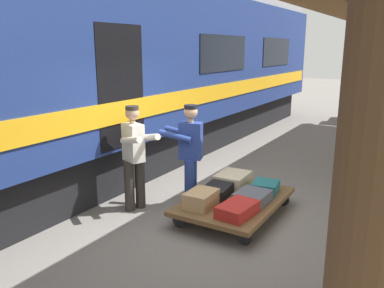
% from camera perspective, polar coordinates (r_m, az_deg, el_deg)
% --- Properties ---
extents(ground_plane, '(60.00, 60.00, 0.00)m').
position_cam_1_polar(ground_plane, '(6.04, 5.39, -11.60)').
color(ground_plane, slate).
extents(train_car, '(3.02, 21.16, 4.00)m').
position_cam_1_polar(train_car, '(7.65, -18.79, 9.16)').
color(train_car, navy).
rests_on(train_car, ground_plane).
extents(luggage_cart, '(1.31, 1.97, 0.28)m').
position_cam_1_polar(luggage_cart, '(6.27, 6.19, -8.21)').
color(luggage_cart, brown).
rests_on(luggage_cart, ground_plane).
extents(suitcase_teal_softside, '(0.45, 0.49, 0.17)m').
position_cam_1_polar(suitcase_teal_softside, '(6.59, 10.57, -6.10)').
color(suitcase_teal_softside, '#1E666B').
rests_on(suitcase_teal_softside, luggage_cart).
extents(suitcase_slate_roller, '(0.47, 0.55, 0.17)m').
position_cam_1_polar(suitcase_slate_roller, '(6.12, 8.74, -7.61)').
color(suitcase_slate_roller, '#4C515B').
rests_on(suitcase_slate_roller, luggage_cart).
extents(suitcase_cream_canvas, '(0.52, 0.64, 0.21)m').
position_cam_1_polar(suitcase_cream_canvas, '(6.80, 5.90, -5.11)').
color(suitcase_cream_canvas, beige).
rests_on(suitcase_cream_canvas, luggage_cart).
extents(suitcase_red_plastic, '(0.46, 0.66, 0.17)m').
position_cam_1_polar(suitcase_red_plastic, '(5.65, 6.60, -9.37)').
color(suitcase_red_plastic, '#AD231E').
rests_on(suitcase_red_plastic, luggage_cart).
extents(suitcase_tan_vintage, '(0.38, 0.52, 0.24)m').
position_cam_1_polar(suitcase_tan_vintage, '(5.89, 1.33, -7.96)').
color(suitcase_tan_vintage, tan).
rests_on(suitcase_tan_vintage, luggage_cart).
extents(suitcase_black_hardshell, '(0.44, 0.66, 0.17)m').
position_cam_1_polar(suitcase_black_hardshell, '(6.34, 3.78, -6.65)').
color(suitcase_black_hardshell, black).
rests_on(suitcase_black_hardshell, luggage_cart).
extents(porter_in_overalls, '(0.73, 0.56, 1.70)m').
position_cam_1_polar(porter_in_overalls, '(6.40, -0.36, -1.22)').
color(porter_in_overalls, navy).
rests_on(porter_in_overalls, ground_plane).
extents(porter_by_door, '(0.74, 0.58, 1.70)m').
position_cam_1_polar(porter_by_door, '(6.33, -8.34, -1.53)').
color(porter_by_door, '#332D28').
rests_on(porter_by_door, ground_plane).
extents(baggage_tug, '(1.23, 1.78, 1.30)m').
position_cam_1_polar(baggage_tug, '(15.23, 23.45, 5.27)').
color(baggage_tug, '#B21E19').
rests_on(baggage_tug, ground_plane).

